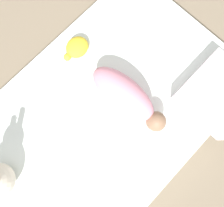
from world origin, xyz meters
The scene contains 5 objects.
ground_plane centered at (0.00, 0.00, 0.00)m, with size 12.00×12.00×0.00m, color #7A6B56.
bed_mattress centered at (0.00, 0.00, 0.08)m, with size 1.59×1.01×0.15m.
swaddled_baby centered at (-0.15, 0.04, 0.24)m, with size 0.19×0.47×0.17m.
pillow centered at (-0.51, 0.38, 0.20)m, with size 0.37×0.33×0.09m.
turtle_plush centered at (-0.17, -0.36, 0.19)m, with size 0.17×0.12×0.07m.
Camera 1 is at (0.08, 0.15, 1.35)m, focal length 35.00 mm.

